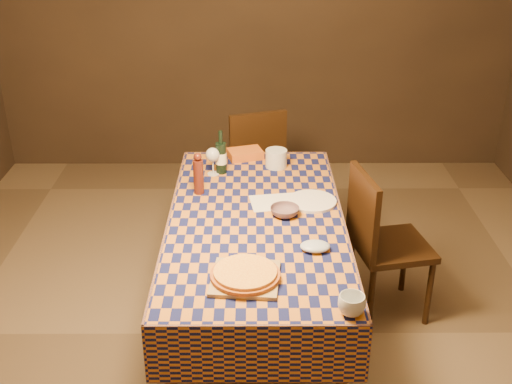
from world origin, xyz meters
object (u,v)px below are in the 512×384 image
chair_far (253,160)px  chair_right (380,237)px  cutting_board (245,278)px  white_plate (312,201)px  bowl (285,211)px  wine_bottle (221,157)px  dining_table (256,230)px  pizza (245,274)px

chair_far → chair_right: 1.35m
chair_right → chair_far: bearing=123.0°
cutting_board → white_plate: cutting_board is taller
white_plate → chair_right: (0.41, 0.04, -0.26)m
bowl → white_plate: (0.16, 0.15, -0.02)m
wine_bottle → chair_far: 0.86m
cutting_board → chair_far: 1.96m
dining_table → pizza: bearing=-95.0°
pizza → wine_bottle: 1.19m
dining_table → cutting_board: (-0.05, -0.59, 0.09)m
cutting_board → bowl: bowl is taller
bowl → chair_right: 0.66m
dining_table → wine_bottle: size_ratio=6.76×
dining_table → chair_far: chair_far is taller
pizza → chair_right: bearing=46.3°
dining_table → white_plate: white_plate is taller
wine_bottle → white_plate: size_ratio=1.00×
white_plate → pizza: bearing=-115.4°
bowl → pizza: bearing=-108.4°
cutting_board → chair_right: size_ratio=0.32×
chair_right → white_plate: bearing=-174.5°
wine_bottle → white_plate: wine_bottle is taller
pizza → chair_far: chair_far is taller
pizza → chair_far: 1.96m
bowl → chair_right: size_ratio=0.17×
wine_bottle → cutting_board: bearing=-82.3°
white_plate → chair_far: bearing=105.7°
wine_bottle → dining_table: bearing=-70.3°
wine_bottle → chair_right: 1.06m
pizza → chair_right: chair_right is taller
dining_table → wine_bottle: 0.65m
pizza → cutting_board: bearing=0.0°
dining_table → pizza: 0.60m
pizza → chair_far: size_ratio=0.42×
bowl → cutting_board: bearing=-108.4°
pizza → wine_bottle: (-0.16, 1.18, 0.07)m
pizza → white_plate: pizza is taller
dining_table → cutting_board: size_ratio=6.10×
bowl → dining_table: bearing=-169.5°
wine_bottle → chair_far: wine_bottle is taller
cutting_board → wine_bottle: 1.19m
dining_table → chair_far: (-0.02, 1.35, -0.17)m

